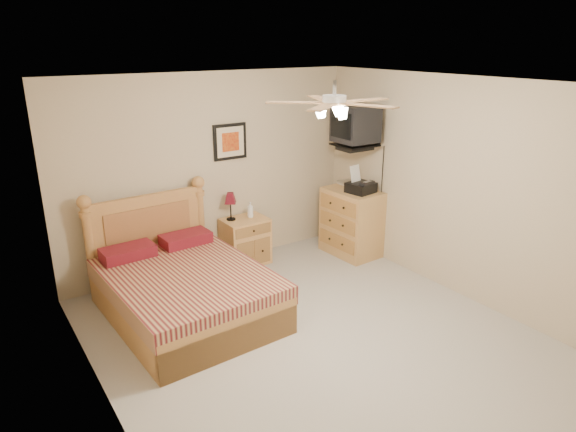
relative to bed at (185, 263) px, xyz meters
The scene contains 17 objects.
floor 1.56m from the bed, 51.62° to the right, with size 4.50×4.50×0.00m, color #A7A197.
ceiling 2.35m from the bed, 51.62° to the right, with size 4.00×4.50×0.04m, color white.
wall_back 1.56m from the bed, 51.87° to the left, with size 4.00×0.04×2.50m, color #C1AE8E.
wall_front 3.54m from the bed, 75.25° to the right, with size 4.00×0.04×2.50m, color #C1AE8E.
wall_left 1.70m from the bed, 134.82° to the right, with size 0.04×4.50×2.50m, color #C1AE8E.
wall_right 3.16m from the bed, 21.20° to the right, with size 0.04×4.50×2.50m, color #C1AE8E.
bed is the anchor object (origin of this frame).
nightstand 1.54m from the bed, 36.06° to the left, with size 0.58×0.43×0.63m, color #C29142.
table_lamp 1.44m from the bed, 42.35° to the left, with size 0.20×0.20×0.37m, color #590D1A, non-canonical shape.
lotion_bottle 1.60m from the bed, 34.54° to the left, with size 0.08×0.08×0.21m, color white.
framed_picture 1.88m from the bed, 43.81° to the left, with size 0.46×0.04×0.46m, color black.
dresser 2.65m from the bed, ahead, with size 0.54×0.78×0.92m, color tan.
fax_machine 2.67m from the bed, ahead, with size 0.33×0.35×0.35m, color black, non-canonical shape.
magazine_lower 2.69m from the bed, 12.51° to the left, with size 0.20×0.27×0.03m, color beige.
magazine_upper 2.70m from the bed, 13.00° to the left, with size 0.21×0.29×0.02m, color gray.
wall_tv 2.90m from the bed, ahead, with size 0.56×0.46×0.58m, color black, non-canonical shape.
ceiling_fan 2.35m from the bed, 56.10° to the right, with size 1.14×1.14×0.28m, color silver, non-canonical shape.
Camera 1 is at (-2.73, -3.59, 2.86)m, focal length 32.00 mm.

